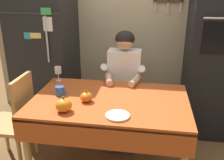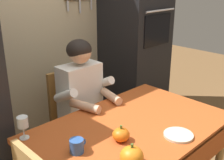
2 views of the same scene
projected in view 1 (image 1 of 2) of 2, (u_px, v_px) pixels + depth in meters
The scene contains 12 objects.
back_wall_assembly at pixel (130, 18), 3.24m from camera, with size 3.70×0.13×2.60m.
refrigerator at pixel (46, 53), 3.17m from camera, with size 0.68×0.71×1.80m.
wall_oven at pixel (215, 46), 2.86m from camera, with size 0.60×0.64×2.10m.
dining_table at pixel (109, 108), 2.30m from camera, with size 1.40×0.90×0.74m.
chair_behind_person at pixel (125, 90), 3.08m from camera, with size 0.40×0.40×0.93m.
seated_person at pixel (124, 78), 2.82m from camera, with size 0.47×0.55×1.25m.
chair_left_side at pixel (16, 118), 2.44m from camera, with size 0.40×0.40×0.93m.
coffee_mug at pixel (60, 91), 2.36m from camera, with size 0.11×0.08×0.09m.
wine_glass at pixel (58, 71), 2.69m from camera, with size 0.07×0.07×0.15m.
pumpkin_large at pixel (86, 97), 2.23m from camera, with size 0.11×0.11×0.11m.
pumpkin_medium at pixel (64, 105), 2.05m from camera, with size 0.13×0.13×0.13m.
serving_tray at pixel (118, 116), 1.99m from camera, with size 0.19×0.19×0.02m, color beige.
Camera 1 is at (0.35, -1.95, 1.72)m, focal length 40.97 mm.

